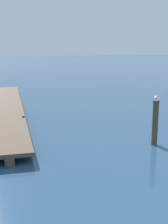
% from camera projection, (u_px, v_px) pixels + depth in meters
% --- Properties ---
extents(floating_dock, '(3.48, 20.07, 0.53)m').
position_uv_depth(floating_dock, '(8.00, 106.00, 19.78)').
color(floating_dock, brown).
rests_on(floating_dock, ground).
extents(mooring_piling, '(0.30, 0.30, 1.97)m').
position_uv_depth(mooring_piling, '(155.00, 122.00, 12.73)').
color(mooring_piling, '#4C3D2D').
rests_on(mooring_piling, ground).
extents(perched_seagull, '(0.23, 0.36, 0.26)m').
position_uv_depth(perched_seagull, '(156.00, 97.00, 12.50)').
color(perched_seagull, gold).
rests_on(perched_seagull, mooring_piling).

